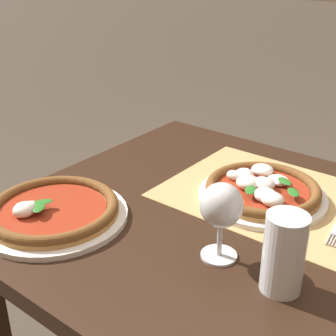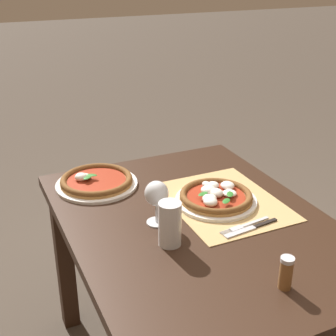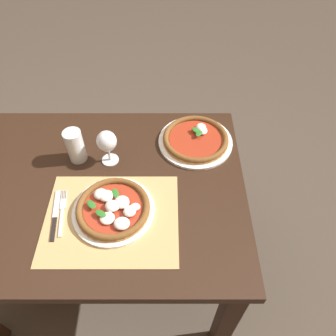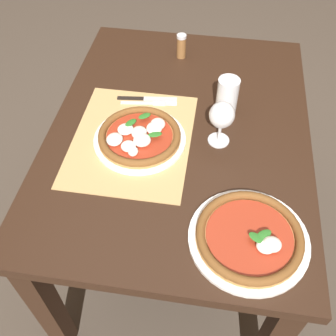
% 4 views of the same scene
% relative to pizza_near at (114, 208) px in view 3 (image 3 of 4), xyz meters
% --- Properties ---
extents(ground_plane, '(24.00, 24.00, 0.00)m').
position_rel_pizza_near_xyz_m(ground_plane, '(-0.09, 0.12, -0.76)').
color(ground_plane, '#473D33').
extents(dining_table, '(1.17, 0.86, 0.74)m').
position_rel_pizza_near_xyz_m(dining_table, '(-0.09, 0.12, -0.14)').
color(dining_table, black).
rests_on(dining_table, ground).
extents(paper_placemat, '(0.48, 0.38, 0.00)m').
position_rel_pizza_near_xyz_m(paper_placemat, '(-0.01, -0.03, -0.02)').
color(paper_placemat, tan).
rests_on(paper_placemat, dining_table).
extents(pizza_near, '(0.30, 0.30, 0.05)m').
position_rel_pizza_near_xyz_m(pizza_near, '(0.00, 0.00, 0.00)').
color(pizza_near, white).
rests_on(pizza_near, paper_placemat).
extents(pizza_far, '(0.32, 0.32, 0.05)m').
position_rel_pizza_near_xyz_m(pizza_far, '(0.32, 0.36, -0.00)').
color(pizza_far, white).
rests_on(pizza_far, dining_table).
extents(wine_glass, '(0.08, 0.08, 0.16)m').
position_rel_pizza_near_xyz_m(wine_glass, '(-0.04, 0.25, 0.08)').
color(wine_glass, silver).
rests_on(wine_glass, dining_table).
extents(pint_glass, '(0.07, 0.07, 0.15)m').
position_rel_pizza_near_xyz_m(pint_glass, '(-0.18, 0.26, 0.05)').
color(pint_glass, silver).
rests_on(pint_glass, dining_table).
extents(fork, '(0.04, 0.20, 0.00)m').
position_rel_pizza_near_xyz_m(fork, '(-0.19, -0.00, -0.02)').
color(fork, '#B7B7BC').
rests_on(fork, paper_placemat).
extents(knife, '(0.04, 0.22, 0.01)m').
position_rel_pizza_near_xyz_m(knife, '(-0.21, -0.01, -0.02)').
color(knife, black).
rests_on(knife, paper_placemat).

